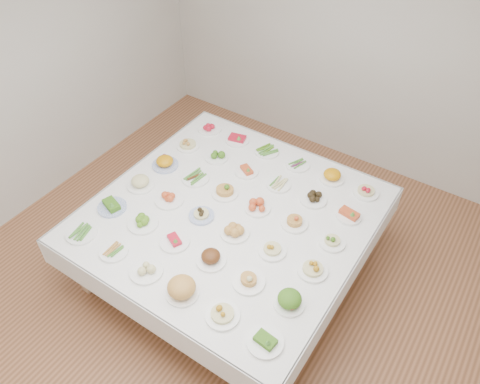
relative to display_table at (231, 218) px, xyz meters
The scene contains 38 objects.
room_envelope 1.18m from the display_table, 57.38° to the right, with size 5.02×5.02×2.81m.
display_table is the anchor object (origin of this frame).
dish_0 1.26m from the display_table, 134.73° to the right, with size 0.25×0.25×0.06m.
dish_1 1.03m from the display_table, 120.67° to the right, with size 0.23×0.23×0.05m.
dish_2 0.91m from the display_table, 101.13° to the right, with size 0.26×0.26×0.11m.
dish_3 0.91m from the display_table, 78.54° to the right, with size 0.27×0.27×0.16m.
dish_4 1.03m from the display_table, 58.57° to the right, with size 0.25×0.25×0.13m.
dish_5 1.26m from the display_table, 44.69° to the right, with size 0.25×0.25×0.10m.
dish_6 1.04m from the display_table, 149.28° to the right, with size 0.25×0.25×0.12m.
dish_7 0.76m from the display_table, 135.65° to the right, with size 0.26×0.26×0.11m.
dish_8 0.57m from the display_table, 108.94° to the right, with size 0.24×0.24×0.10m.
dish_9 0.57m from the display_table, 71.41° to the right, with size 0.24×0.24×0.13m.
dish_10 0.76m from the display_table, 44.98° to the right, with size 0.25×0.25×0.13m.
dish_11 1.04m from the display_table, 31.09° to the right, with size 0.24×0.24×0.14m.
dish_12 0.91m from the display_table, 168.74° to the right, with size 0.26×0.26×0.14m.
dish_13 0.57m from the display_table, 161.52° to the right, with size 0.26×0.26×0.10m.
dish_14 0.27m from the display_table, 135.08° to the right, with size 0.22×0.22×0.10m.
dish_15 0.27m from the display_table, 47.01° to the right, with size 0.24×0.24×0.11m.
dish_16 0.56m from the display_table, 18.27° to the right, with size 0.23×0.23×0.11m.
dish_17 0.91m from the display_table, 10.91° to the right, with size 0.24×0.24×0.13m.
dish_18 0.91m from the display_table, 169.01° to the left, with size 0.27×0.27×0.15m.
dish_19 0.56m from the display_table, 160.84° to the left, with size 0.27×0.26×0.06m.
dish_20 0.28m from the display_table, 136.24° to the left, with size 0.27×0.26×0.15m.
dish_21 0.27m from the display_table, 44.01° to the left, with size 0.22×0.22×0.11m.
dish_22 0.57m from the display_table, 19.43° to the left, with size 0.23×0.23×0.12m.
dish_23 0.91m from the display_table, 10.99° to the left, with size 0.22×0.22×0.11m.
dish_24 1.04m from the display_table, 149.18° to the left, with size 0.23×0.23×0.12m.
dish_25 0.77m from the display_table, 135.01° to the left, with size 0.24×0.24×0.11m.
dish_26 0.56m from the display_table, 108.26° to the left, with size 0.22×0.22×0.09m.
dish_27 0.57m from the display_table, 72.28° to the left, with size 0.23×0.23×0.05m.
dish_28 0.76m from the display_table, 45.34° to the left, with size 0.24×0.24×0.10m.
dish_29 1.02m from the display_table, 30.81° to the left, with size 0.22×0.22×0.10m.
dish_30 1.25m from the display_table, 134.60° to the left, with size 0.25×0.25×0.10m.
dish_31 1.04m from the display_table, 120.64° to the left, with size 0.25×0.25×0.11m.
dish_32 0.92m from the display_table, 101.01° to the left, with size 0.26×0.24×0.06m.
dish_33 0.91m from the display_table, 78.48° to the left, with size 0.23×0.23×0.05m.
dish_34 1.04m from the display_table, 58.57° to the left, with size 0.23×0.23×0.13m.
dish_35 1.25m from the display_table, 44.96° to the left, with size 0.23×0.23×0.12m.
Camera 1 is at (1.48, -2.07, 3.66)m, focal length 35.00 mm.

